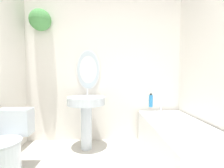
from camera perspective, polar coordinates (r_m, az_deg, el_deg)
name	(u,v)px	position (r m, az deg, el deg)	size (l,w,h in m)	color
wall_back	(98,65)	(2.74, -4.85, 6.57)	(2.68, 0.33, 2.40)	silver
toilet	(4,151)	(2.15, -33.60, -19.04)	(0.40, 0.56, 0.71)	silver
pedestal_sink	(86,109)	(2.47, -9.05, -8.82)	(0.56, 0.56, 0.88)	silver
bathtub	(179,144)	(2.24, 22.44, -18.87)	(0.68, 1.54, 0.59)	silver
shampoo_bottle	(151,101)	(2.71, 13.51, -5.75)	(0.06, 0.06, 0.22)	#2D84C6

